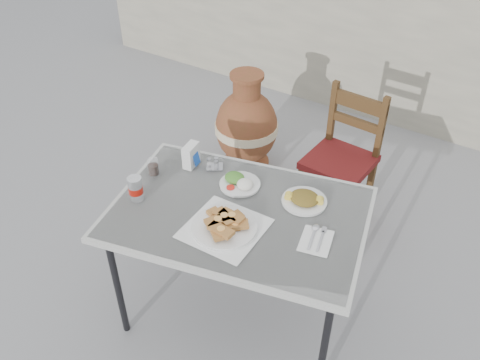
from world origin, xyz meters
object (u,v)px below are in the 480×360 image
Objects in this scene: chair at (342,157)px; terracotta_urn at (246,128)px; condiment_caddy at (214,165)px; salad_rice_plate at (239,182)px; napkin_holder at (191,155)px; cafe_table at (238,219)px; pide_plate at (225,223)px; salad_chopped_plate at (304,199)px; soda_can at (136,189)px; cola_glass at (153,167)px.

chair is 0.78m from terracotta_urn.
terracotta_urn reaches higher than condiment_caddy.
napkin_holder is at bearing 179.00° from salad_rice_plate.
condiment_caddy is 0.14× the size of terracotta_urn.
cafe_table is at bearing -59.51° from terracotta_urn.
pide_plate is (0.01, -0.14, 0.08)m from cafe_table.
napkin_holder reaches higher than terracotta_urn.
salad_rice_plate is at bearing -9.17° from napkin_holder.
chair reaches higher than terracotta_urn.
soda_can is (-0.70, -0.42, 0.05)m from salad_chopped_plate.
soda_can is 1.46× the size of cola_glass.
soda_can is at bearing -106.77° from napkin_holder.
salad_rice_plate is 0.95m from chair.
pide_plate is 2.74× the size of soda_can.
pide_plate is at bearing -14.83° from cola_glass.
salad_rice_plate reaches higher than cafe_table.
cola_glass is at bearing -134.37° from napkin_holder.
chair is at bearing 58.75° from cola_glass.
pide_plate is 0.56m from cola_glass.
cafe_table is 12.33× the size of condiment_caddy.
soda_can reaches higher than salad_rice_plate.
condiment_caddy is at bearing 143.27° from cafe_table.
napkin_holder is 1.07m from chair.
chair reaches higher than condiment_caddy.
terracotta_urn is (-0.68, 1.27, -0.39)m from pide_plate.
pide_plate is 1.67× the size of salad_rice_plate.
salad_rice_plate is 0.94× the size of salad_chopped_plate.
napkin_holder is at bearing -116.33° from chair.
soda_can is at bearing -81.22° from terracotta_urn.
pide_plate is 1.58× the size of salad_chopped_plate.
napkin_holder is (0.06, 0.37, -0.00)m from soda_can.
chair is at bearing 84.27° from cafe_table.
pide_plate is at bearing -121.06° from salad_chopped_plate.
salad_chopped_plate is 2.54× the size of cola_glass.
cola_glass is (-0.54, 0.14, 0.01)m from pide_plate.
salad_chopped_plate is 1.74× the size of soda_can.
chair reaches higher than cola_glass.
salad_chopped_plate is at bearing 16.04° from cola_glass.
cola_glass is at bearing -163.96° from salad_chopped_plate.
pide_plate is at bearing -69.00° from salad_rice_plate.
condiment_caddy is at bearing 165.63° from salad_rice_plate.
cafe_table is at bearing -31.27° from napkin_holder.
cafe_table is 10.70× the size of soda_can.
cola_glass is 0.10× the size of chair.
salad_chopped_plate is at bearing 31.14° from soda_can.
salad_rice_plate is 0.19m from condiment_caddy.
salad_rice_plate is at bearing -59.64° from terracotta_urn.
pide_plate is at bearing -90.44° from chair.
napkin_holder is (-0.30, 0.01, 0.04)m from salad_rice_plate.
soda_can is 1.15× the size of condiment_caddy.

